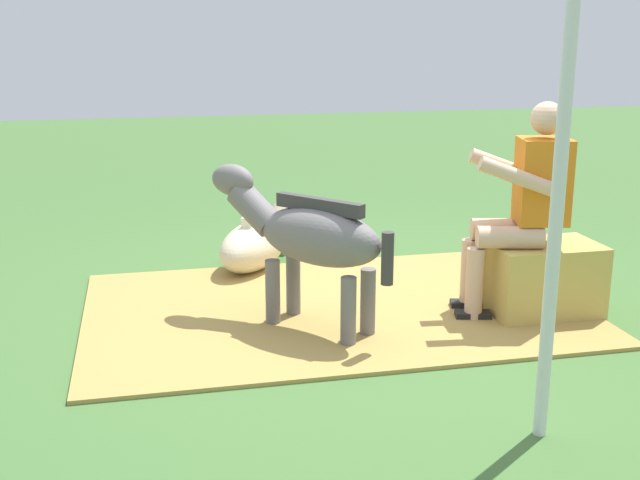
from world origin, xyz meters
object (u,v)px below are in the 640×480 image
Objects in this scene: hay_bale at (543,280)px; person_seated at (522,201)px; pony_standing at (308,236)px; tent_pole_left at (559,187)px; pony_lying at (259,241)px.

hay_bale is 0.50× the size of person_seated.
tent_pole_left is at bearing 116.51° from pony_standing.
tent_pole_left reaches higher than pony_lying.
hay_bale is at bearing -117.72° from tent_pole_left.
pony_standing is 1.77m from tent_pole_left.
hay_bale is at bearing 170.73° from person_seated.
hay_bale is 0.61× the size of pony_standing.
pony_standing is 1.45m from pony_lying.
pony_lying is (1.59, -1.49, -0.04)m from hay_bale.
pony_lying is 0.57× the size of tent_pole_left.
pony_lying is at bearing -73.72° from tent_pole_left.
person_seated is 1.21× the size of pony_standing.
person_seated is 1.60m from tent_pole_left.
person_seated is at bearing 176.99° from pony_standing.
pony_standing is at bearing -3.69° from hay_bale.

